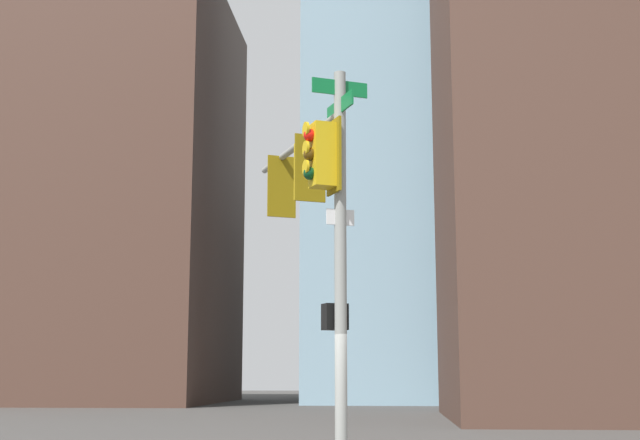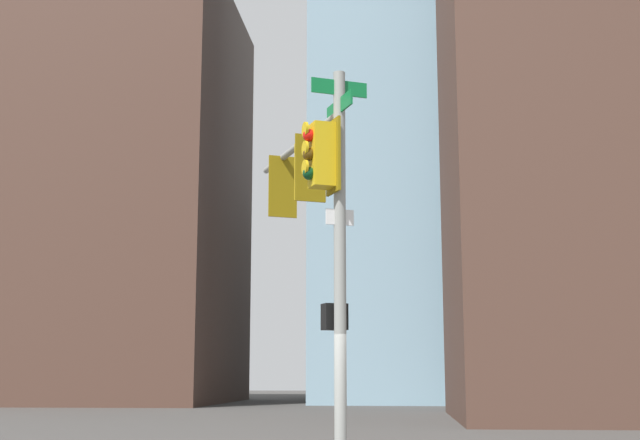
# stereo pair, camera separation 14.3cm
# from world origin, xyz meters

# --- Properties ---
(signal_pole_assembly) EXTENTS (2.20, 4.24, 6.59)m
(signal_pole_assembly) POSITION_xyz_m (-0.21, 1.40, 4.73)
(signal_pole_assembly) COLOR gray
(signal_pole_assembly) RESTS_ON ground_plane
(building_brick_midblock) EXTENTS (16.62, 19.36, 29.95)m
(building_brick_midblock) POSITION_xyz_m (-19.34, 48.64, 14.97)
(building_brick_midblock) COLOR #4C3328
(building_brick_midblock) RESTS_ON ground_plane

